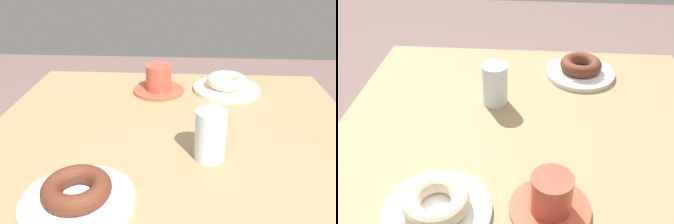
# 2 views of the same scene
# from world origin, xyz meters

# --- Properties ---
(table) EXTENTS (0.91, 0.82, 0.74)m
(table) POSITION_xyz_m (0.00, 0.00, 0.62)
(table) COLOR #957852
(table) RESTS_ON ground_plane
(plate_sugar_ring) EXTENTS (0.20, 0.20, 0.01)m
(plate_sugar_ring) POSITION_xyz_m (0.15, 0.27, 0.75)
(plate_sugar_ring) COLOR silver
(plate_sugar_ring) RESTS_ON table
(napkin_sugar_ring) EXTENTS (0.14, 0.14, 0.00)m
(napkin_sugar_ring) POSITION_xyz_m (0.15, 0.27, 0.75)
(napkin_sugar_ring) COLOR white
(napkin_sugar_ring) RESTS_ON plate_sugar_ring
(donut_sugar_ring) EXTENTS (0.12, 0.12, 0.03)m
(donut_sugar_ring) POSITION_xyz_m (0.15, 0.27, 0.77)
(donut_sugar_ring) COLOR beige
(donut_sugar_ring) RESTS_ON napkin_sugar_ring
(plate_chocolate_ring) EXTENTS (0.20, 0.20, 0.01)m
(plate_chocolate_ring) POSITION_xyz_m (-0.15, -0.26, 0.75)
(plate_chocolate_ring) COLOR silver
(plate_chocolate_ring) RESTS_ON table
(napkin_chocolate_ring) EXTENTS (0.14, 0.14, 0.00)m
(napkin_chocolate_ring) POSITION_xyz_m (-0.15, -0.26, 0.75)
(napkin_chocolate_ring) COLOR white
(napkin_chocolate_ring) RESTS_ON plate_chocolate_ring
(donut_chocolate_ring) EXTENTS (0.12, 0.12, 0.04)m
(donut_chocolate_ring) POSITION_xyz_m (-0.15, -0.26, 0.77)
(donut_chocolate_ring) COLOR #592B1B
(donut_chocolate_ring) RESTS_ON napkin_chocolate_ring
(water_glass) EXTENTS (0.06, 0.06, 0.11)m
(water_glass) POSITION_xyz_m (0.08, -0.10, 0.79)
(water_glass) COLOR silver
(water_glass) RESTS_ON table
(coffee_cup) EXTENTS (0.15, 0.15, 0.08)m
(coffee_cup) POSITION_xyz_m (-0.06, 0.25, 0.77)
(coffee_cup) COLOR #C44F33
(coffee_cup) RESTS_ON table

